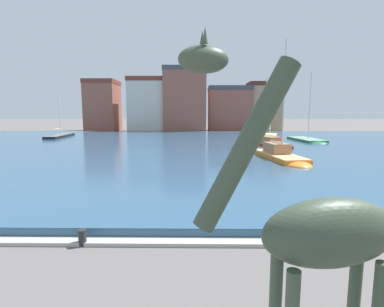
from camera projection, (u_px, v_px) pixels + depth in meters
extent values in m
cube|color=#2D5170|center=(178.00, 147.00, 32.33)|extent=(86.55, 46.12, 0.40)
cube|color=#ADA89E|center=(132.00, 242.00, 9.27)|extent=(86.55, 0.50, 0.12)
ellipsoid|color=#3D4C38|center=(330.00, 233.00, 3.66)|extent=(1.83, 0.95, 0.86)
cylinder|color=#3D4C38|center=(246.00, 146.00, 3.33)|extent=(1.21, 0.45, 1.93)
ellipsoid|color=#3D4C38|center=(203.00, 59.00, 3.13)|extent=(0.58, 0.38, 0.29)
cone|color=#3D4C38|center=(205.00, 35.00, 3.03)|extent=(0.06, 0.06, 0.16)
cone|color=#3D4C38|center=(202.00, 38.00, 3.17)|extent=(0.06, 0.06, 0.16)
cube|color=orange|center=(279.00, 159.00, 23.37)|extent=(2.94, 6.65, 0.71)
ellipsoid|color=orange|center=(298.00, 166.00, 20.38)|extent=(2.11, 2.49, 0.67)
cube|color=#E2A56E|center=(279.00, 154.00, 23.32)|extent=(2.88, 6.52, 0.06)
cube|color=#9E7047|center=(277.00, 148.00, 23.73)|extent=(1.71, 2.43, 0.78)
cylinder|color=silver|center=(284.00, 98.00, 22.25)|extent=(0.12, 0.12, 8.50)
cylinder|color=silver|center=(276.00, 142.00, 23.82)|extent=(0.42, 2.23, 0.08)
cube|color=#236B42|center=(306.00, 141.00, 37.30)|extent=(3.02, 6.41, 0.61)
ellipsoid|color=#236B42|center=(318.00, 144.00, 34.40)|extent=(2.35, 2.39, 0.58)
cube|color=gray|center=(306.00, 139.00, 37.25)|extent=(2.96, 6.28, 0.06)
cylinder|color=silver|center=(310.00, 106.00, 36.23)|extent=(0.12, 0.12, 8.01)
cylinder|color=silver|center=(304.00, 131.00, 37.74)|extent=(0.32, 2.16, 0.08)
cube|color=gold|center=(270.00, 137.00, 43.26)|extent=(3.27, 5.54, 0.64)
ellipsoid|color=gold|center=(271.00, 136.00, 45.61)|extent=(2.09, 2.23, 0.61)
cube|color=#DFCD77|center=(270.00, 134.00, 43.21)|extent=(3.20, 5.43, 0.06)
cylinder|color=silver|center=(271.00, 108.00, 43.06)|extent=(0.12, 0.12, 7.51)
cylinder|color=silver|center=(270.00, 129.00, 42.60)|extent=(0.62, 1.78, 0.08)
cube|color=red|center=(267.00, 146.00, 32.08)|extent=(3.72, 7.02, 0.61)
ellipsoid|color=red|center=(253.00, 143.00, 35.14)|extent=(2.25, 2.75, 0.58)
cube|color=#C7716E|center=(267.00, 143.00, 32.03)|extent=(3.65, 6.88, 0.06)
cube|color=#9E7047|center=(270.00, 140.00, 31.50)|extent=(1.90, 2.64, 0.71)
cylinder|color=silver|center=(266.00, 111.00, 32.04)|extent=(0.12, 0.12, 6.84)
cylinder|color=silver|center=(271.00, 135.00, 31.27)|extent=(0.78, 2.29, 0.08)
cube|color=black|center=(60.00, 137.00, 42.23)|extent=(2.07, 7.39, 0.69)
ellipsoid|color=black|center=(69.00, 135.00, 45.67)|extent=(1.63, 2.64, 0.65)
cube|color=slate|center=(60.00, 135.00, 42.18)|extent=(2.03, 7.25, 0.06)
cylinder|color=silver|center=(60.00, 113.00, 42.30)|extent=(0.12, 0.12, 6.08)
cylinder|color=silver|center=(57.00, 129.00, 41.34)|extent=(0.23, 2.56, 0.08)
cylinder|color=#232326|center=(82.00, 238.00, 9.11)|extent=(0.24, 0.24, 0.50)
cube|color=#8E5142|center=(103.00, 108.00, 60.26)|extent=(5.78, 7.06, 9.20)
cube|color=brown|center=(102.00, 82.00, 59.56)|extent=(5.90, 7.20, 0.80)
cube|color=beige|center=(149.00, 107.00, 58.54)|extent=(6.90, 7.75, 9.41)
cube|color=brown|center=(148.00, 80.00, 57.82)|extent=(7.04, 7.90, 0.80)
cube|color=#8E5142|center=(185.00, 102.00, 56.49)|extent=(7.79, 5.52, 11.22)
cube|color=#42424C|center=(185.00, 69.00, 55.65)|extent=(7.95, 5.63, 0.80)
cube|color=#8E5142|center=(229.00, 111.00, 59.55)|extent=(8.14, 6.73, 7.90)
cube|color=#42424C|center=(230.00, 89.00, 58.94)|extent=(8.30, 6.86, 0.80)
cube|color=tan|center=(264.00, 109.00, 59.51)|extent=(6.27, 5.70, 8.71)
cube|color=#51281E|center=(265.00, 84.00, 58.85)|extent=(6.40, 5.82, 0.80)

